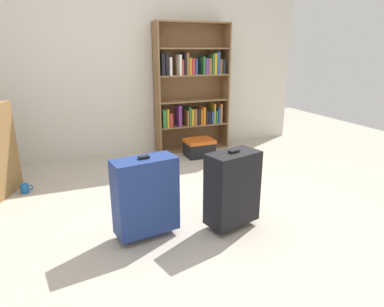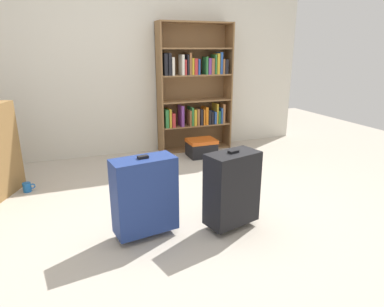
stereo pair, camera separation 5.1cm
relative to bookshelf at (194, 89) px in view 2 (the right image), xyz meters
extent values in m
plane|color=#B2A899|center=(-0.75, -1.94, -0.85)|extent=(8.55, 8.55, 0.00)
cube|color=beige|center=(-0.75, 0.19, 0.45)|extent=(4.89, 0.10, 2.60)
cube|color=brown|center=(-0.50, -0.02, 0.01)|extent=(0.02, 0.27, 1.72)
cube|color=brown|center=(0.50, -0.02, 0.01)|extent=(0.02, 0.27, 1.72)
cube|color=brown|center=(0.00, 0.11, 0.01)|extent=(1.02, 0.02, 1.72)
cube|color=brown|center=(0.00, -0.02, -0.84)|extent=(0.98, 0.25, 0.02)
cube|color=brown|center=(0.00, -0.02, -0.50)|extent=(0.98, 0.25, 0.02)
cube|color=brown|center=(0.00, -0.02, -0.16)|extent=(0.98, 0.25, 0.02)
cube|color=brown|center=(0.00, -0.02, 0.19)|extent=(0.98, 0.25, 0.02)
cube|color=brown|center=(0.00, -0.02, 0.53)|extent=(0.98, 0.25, 0.02)
cube|color=brown|center=(0.00, -0.02, 0.86)|extent=(0.98, 0.25, 0.02)
cube|color=#2D7238|center=(-0.44, -0.04, -0.37)|extent=(0.04, 0.21, 0.24)
cube|color=gold|center=(-0.39, -0.05, -0.36)|extent=(0.03, 0.19, 0.25)
cube|color=#B22D2D|center=(-0.35, -0.06, -0.39)|extent=(0.04, 0.18, 0.19)
cube|color=#66337F|center=(-0.22, -0.06, -0.35)|extent=(0.04, 0.18, 0.28)
cube|color=brown|center=(-0.11, -0.06, -0.38)|extent=(0.02, 0.17, 0.21)
cube|color=#2D7238|center=(-0.07, -0.04, -0.36)|extent=(0.03, 0.21, 0.25)
cube|color=gold|center=(-0.03, -0.06, -0.38)|extent=(0.04, 0.17, 0.22)
cube|color=brown|center=(0.01, -0.07, -0.38)|extent=(0.03, 0.16, 0.23)
cube|color=black|center=(0.06, -0.07, -0.38)|extent=(0.04, 0.16, 0.22)
cube|color=orange|center=(0.10, -0.07, -0.38)|extent=(0.02, 0.16, 0.22)
cube|color=orange|center=(0.14, -0.06, -0.37)|extent=(0.04, 0.18, 0.24)
cube|color=black|center=(0.18, -0.05, -0.39)|extent=(0.04, 0.20, 0.20)
cube|color=black|center=(0.22, -0.07, -0.40)|extent=(0.03, 0.17, 0.17)
cube|color=#264C99|center=(0.27, -0.04, -0.41)|extent=(0.03, 0.21, 0.17)
cube|color=gold|center=(0.30, -0.05, -0.35)|extent=(0.02, 0.19, 0.28)
cube|color=#2D7238|center=(0.33, -0.04, -0.40)|extent=(0.02, 0.21, 0.18)
cube|color=#264C99|center=(0.37, -0.05, -0.38)|extent=(0.02, 0.20, 0.22)
cube|color=brown|center=(0.40, -0.05, -0.35)|extent=(0.03, 0.20, 0.27)
cube|color=black|center=(-0.44, -0.07, 0.34)|extent=(0.04, 0.17, 0.27)
cube|color=black|center=(-0.39, -0.05, 0.34)|extent=(0.04, 0.20, 0.28)
cube|color=silver|center=(-0.34, -0.06, 0.31)|extent=(0.03, 0.19, 0.23)
cube|color=silver|center=(-0.21, -0.07, 0.33)|extent=(0.03, 0.16, 0.26)
cube|color=#B22D2D|center=(-0.17, -0.04, 0.30)|extent=(0.02, 0.21, 0.20)
cube|color=black|center=(-0.14, -0.05, 0.33)|extent=(0.02, 0.19, 0.26)
cube|color=brown|center=(-0.11, -0.03, 0.34)|extent=(0.03, 0.23, 0.28)
cube|color=gold|center=(-0.07, -0.07, 0.31)|extent=(0.03, 0.16, 0.22)
cube|color=#B22D2D|center=(-0.03, -0.04, 0.30)|extent=(0.04, 0.21, 0.21)
cube|color=#264C99|center=(0.02, -0.06, 0.30)|extent=(0.02, 0.18, 0.20)
cube|color=#2D7238|center=(0.13, -0.07, 0.31)|extent=(0.03, 0.16, 0.23)
cube|color=#66337F|center=(0.17, -0.04, 0.30)|extent=(0.04, 0.21, 0.21)
cube|color=brown|center=(0.22, -0.06, 0.30)|extent=(0.04, 0.19, 0.21)
cube|color=#2D7238|center=(0.26, -0.06, 0.33)|extent=(0.02, 0.18, 0.26)
cube|color=gold|center=(0.30, -0.06, 0.33)|extent=(0.04, 0.17, 0.27)
cube|color=#264C99|center=(0.34, -0.06, 0.34)|extent=(0.03, 0.18, 0.29)
cube|color=brown|center=(0.38, -0.07, 0.30)|extent=(0.03, 0.15, 0.20)
cube|color=black|center=(0.42, -0.06, 0.29)|extent=(0.04, 0.18, 0.19)
cylinder|color=#1959A5|center=(-2.14, -0.84, -0.81)|extent=(0.08, 0.08, 0.10)
torus|color=#1959A5|center=(-2.09, -0.84, -0.80)|extent=(0.06, 0.01, 0.06)
cube|color=black|center=(-0.04, -0.37, -0.75)|extent=(0.36, 0.30, 0.20)
cube|color=#D85919|center=(-0.04, -0.37, -0.64)|extent=(0.37, 0.31, 0.05)
cube|color=navy|center=(-1.20, -2.08, -0.51)|extent=(0.50, 0.28, 0.58)
cube|color=black|center=(-1.20, -2.08, -0.21)|extent=(0.08, 0.05, 0.02)
cylinder|color=black|center=(-1.37, -2.11, -0.83)|extent=(0.06, 0.06, 0.05)
cylinder|color=black|center=(-1.04, -2.06, -0.83)|extent=(0.06, 0.06, 0.05)
cube|color=black|center=(-0.53, -2.20, -0.51)|extent=(0.46, 0.32, 0.58)
cube|color=black|center=(-0.53, -2.20, -0.21)|extent=(0.09, 0.06, 0.02)
cylinder|color=black|center=(-0.67, -2.23, -0.83)|extent=(0.06, 0.06, 0.05)
cylinder|color=black|center=(-0.39, -2.16, -0.83)|extent=(0.06, 0.06, 0.05)
camera|label=1|loc=(-1.74, -4.34, 0.54)|focal=31.43mm
camera|label=2|loc=(-1.69, -4.36, 0.54)|focal=31.43mm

